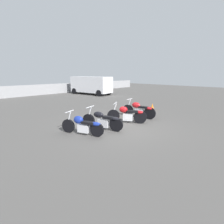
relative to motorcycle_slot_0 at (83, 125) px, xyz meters
The scene contains 9 objects.
ground_plane 1.94m from the motorcycle_slot_0, ahead, with size 60.00×60.00×0.00m, color #514F4C.
fence_back 14.59m from the motorcycle_slot_0, 82.64° to the left, with size 40.00×0.04×1.23m.
motorcycle_slot_0 is the anchor object (origin of this frame).
motorcycle_slot_1 1.06m from the motorcycle_slot_0, ahead, with size 0.83×2.04×1.00m.
motorcycle_slot_2 2.70m from the motorcycle_slot_0, ahead, with size 1.19×1.82×1.02m.
motorcycle_slot_3 3.99m from the motorcycle_slot_0, ahead, with size 0.63×2.06×1.05m.
parked_van 14.27m from the motorcycle_slot_0, 48.74° to the left, with size 2.58×5.36×2.11m.
traffic_cone_near 6.32m from the motorcycle_slot_0, ahead, with size 0.30×0.30×0.47m.
traffic_cone_far 4.61m from the motorcycle_slot_0, 15.98° to the left, with size 0.28×0.28×0.48m.
Camera 1 is at (-6.08, -5.34, 2.52)m, focal length 28.00 mm.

